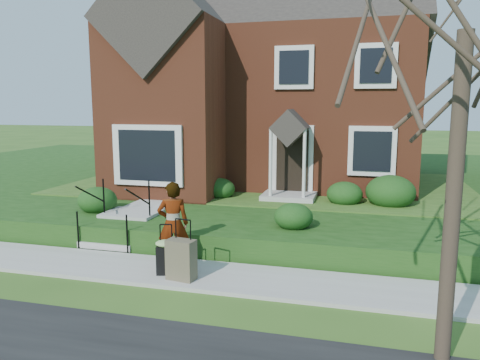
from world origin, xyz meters
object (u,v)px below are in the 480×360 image
(woman, at_px, (173,224))
(suitcase_black, at_px, (166,255))
(suitcase_olive, at_px, (181,260))
(front_steps, at_px, (123,224))

(woman, bearing_deg, suitcase_black, 75.90)
(suitcase_olive, bearing_deg, woman, 131.62)
(suitcase_black, bearing_deg, front_steps, 118.83)
(woman, relative_size, suitcase_olive, 1.51)
(front_steps, xyz_separation_m, woman, (2.02, -1.50, 0.51))
(front_steps, relative_size, suitcase_olive, 1.68)
(front_steps, distance_m, suitcase_black, 2.94)
(suitcase_olive, bearing_deg, front_steps, 146.99)
(front_steps, distance_m, suitcase_olive, 3.36)
(front_steps, bearing_deg, woman, -36.61)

